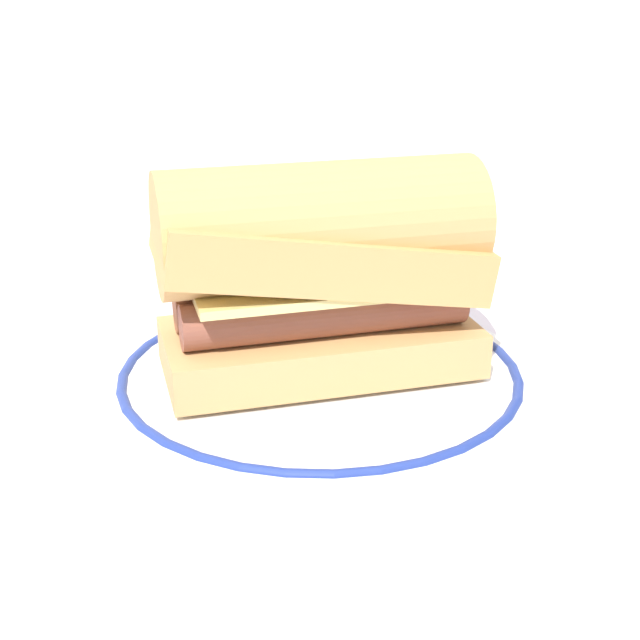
% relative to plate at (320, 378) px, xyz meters
% --- Properties ---
extents(ground_plane, '(1.50, 1.50, 0.00)m').
position_rel_plate_xyz_m(ground_plane, '(0.02, -0.02, -0.01)').
color(ground_plane, silver).
extents(plate, '(0.26, 0.26, 0.01)m').
position_rel_plate_xyz_m(plate, '(0.00, 0.00, 0.00)').
color(plate, white).
rests_on(plate, ground_plane).
extents(sausage_sandwich, '(0.20, 0.11, 0.12)m').
position_rel_plate_xyz_m(sausage_sandwich, '(-0.00, 0.00, 0.07)').
color(sausage_sandwich, tan).
rests_on(sausage_sandwich, plate).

